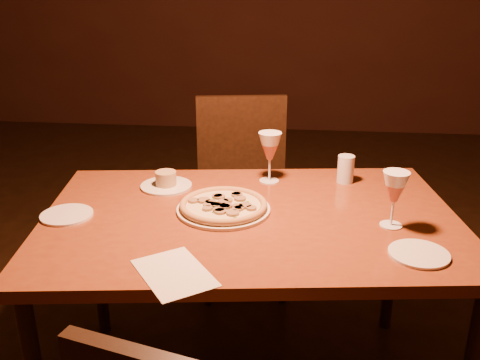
# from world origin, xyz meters

# --- Properties ---
(floor) EXTENTS (7.00, 7.00, 0.00)m
(floor) POSITION_xyz_m (0.00, 0.00, 0.00)
(floor) COLOR black
(floor) RESTS_ON ground
(dining_table) EXTENTS (1.51, 1.07, 0.75)m
(dining_table) POSITION_xyz_m (0.20, -0.25, 0.69)
(dining_table) COLOR brown
(dining_table) RESTS_ON floor
(chair_far) EXTENTS (0.52, 0.52, 0.95)m
(chair_far) POSITION_xyz_m (0.09, 0.60, 0.54)
(chair_far) COLOR black
(chair_far) RESTS_ON floor
(pizza_plate) EXTENTS (0.32, 0.32, 0.04)m
(pizza_plate) POSITION_xyz_m (0.10, -0.22, 0.77)
(pizza_plate) COLOR silver
(pizza_plate) RESTS_ON dining_table
(ramekin_saucer) EXTENTS (0.20, 0.20, 0.06)m
(ramekin_saucer) POSITION_xyz_m (-0.15, -0.03, 0.77)
(ramekin_saucer) COLOR silver
(ramekin_saucer) RESTS_ON dining_table
(wine_glass_far) EXTENTS (0.09, 0.09, 0.20)m
(wine_glass_far) POSITION_xyz_m (0.25, 0.08, 0.85)
(wine_glass_far) COLOR #B55D4B
(wine_glass_far) RESTS_ON dining_table
(wine_glass_right) EXTENTS (0.08, 0.08, 0.19)m
(wine_glass_right) POSITION_xyz_m (0.66, -0.28, 0.85)
(wine_glass_right) COLOR #B55D4B
(wine_glass_right) RESTS_ON dining_table
(water_tumbler) EXTENTS (0.06, 0.06, 0.11)m
(water_tumbler) POSITION_xyz_m (0.54, 0.10, 0.81)
(water_tumbler) COLOR silver
(water_tumbler) RESTS_ON dining_table
(side_plate_left) EXTENTS (0.18, 0.18, 0.01)m
(side_plate_left) POSITION_xyz_m (-0.42, -0.32, 0.76)
(side_plate_left) COLOR silver
(side_plate_left) RESTS_ON dining_table
(side_plate_near) EXTENTS (0.18, 0.18, 0.01)m
(side_plate_near) POSITION_xyz_m (0.71, -0.47, 0.76)
(side_plate_near) COLOR silver
(side_plate_near) RESTS_ON dining_table
(menu_card) EXTENTS (0.28, 0.30, 0.00)m
(menu_card) POSITION_xyz_m (0.02, -0.64, 0.76)
(menu_card) COLOR silver
(menu_card) RESTS_ON dining_table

